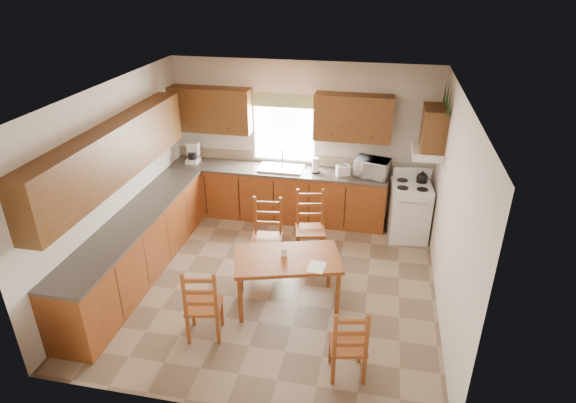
% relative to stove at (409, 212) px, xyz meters
% --- Properties ---
extents(floor, '(4.50, 4.50, 0.00)m').
position_rel_stove_xyz_m(floor, '(-1.88, -1.69, -0.46)').
color(floor, '#806C57').
rests_on(floor, ground).
extents(ceiling, '(4.50, 4.50, 0.00)m').
position_rel_stove_xyz_m(ceiling, '(-1.88, -1.69, 2.24)').
color(ceiling, brown).
rests_on(ceiling, floor).
extents(wall_left, '(4.50, 4.50, 0.00)m').
position_rel_stove_xyz_m(wall_left, '(-4.13, -1.69, 0.89)').
color(wall_left, silver).
rests_on(wall_left, floor).
extents(wall_right, '(4.50, 4.50, 0.00)m').
position_rel_stove_xyz_m(wall_right, '(0.37, -1.69, 0.89)').
color(wall_right, silver).
rests_on(wall_right, floor).
extents(wall_back, '(4.50, 4.50, 0.00)m').
position_rel_stove_xyz_m(wall_back, '(-1.88, 0.56, 0.89)').
color(wall_back, silver).
rests_on(wall_back, floor).
extents(wall_front, '(4.50, 4.50, 0.00)m').
position_rel_stove_xyz_m(wall_front, '(-1.88, -3.94, 0.89)').
color(wall_front, silver).
rests_on(wall_front, floor).
extents(lower_cab_back, '(3.75, 0.60, 0.88)m').
position_rel_stove_xyz_m(lower_cab_back, '(-2.25, 0.26, -0.02)').
color(lower_cab_back, brown).
rests_on(lower_cab_back, floor).
extents(lower_cab_left, '(0.60, 3.60, 0.88)m').
position_rel_stove_xyz_m(lower_cab_left, '(-3.83, -1.84, -0.02)').
color(lower_cab_left, brown).
rests_on(lower_cab_left, floor).
extents(counter_back, '(3.75, 0.63, 0.04)m').
position_rel_stove_xyz_m(counter_back, '(-2.25, 0.26, 0.44)').
color(counter_back, '#463F3A').
rests_on(counter_back, lower_cab_back).
extents(counter_left, '(0.63, 3.60, 0.04)m').
position_rel_stove_xyz_m(counter_left, '(-3.83, -1.84, 0.44)').
color(counter_left, '#463F3A').
rests_on(counter_left, lower_cab_left).
extents(backsplash, '(3.75, 0.01, 0.18)m').
position_rel_stove_xyz_m(backsplash, '(-2.25, 0.55, 0.55)').
color(backsplash, gray).
rests_on(backsplash, counter_back).
extents(upper_cab_back_left, '(1.41, 0.33, 0.75)m').
position_rel_stove_xyz_m(upper_cab_back_left, '(-3.43, 0.39, 1.40)').
color(upper_cab_back_left, brown).
rests_on(upper_cab_back_left, wall_back).
extents(upper_cab_back_right, '(1.25, 0.33, 0.75)m').
position_rel_stove_xyz_m(upper_cab_back_right, '(-1.02, 0.39, 1.40)').
color(upper_cab_back_right, brown).
rests_on(upper_cab_back_right, wall_back).
extents(upper_cab_left, '(0.33, 3.60, 0.75)m').
position_rel_stove_xyz_m(upper_cab_left, '(-3.96, -1.84, 1.40)').
color(upper_cab_left, brown).
rests_on(upper_cab_left, wall_left).
extents(upper_cab_stove, '(0.33, 0.62, 0.62)m').
position_rel_stove_xyz_m(upper_cab_stove, '(0.20, -0.04, 1.44)').
color(upper_cab_stove, brown).
rests_on(upper_cab_stove, wall_right).
extents(range_hood, '(0.44, 0.62, 0.12)m').
position_rel_stove_xyz_m(range_hood, '(0.15, -0.04, 1.06)').
color(range_hood, silver).
rests_on(range_hood, wall_right).
extents(window_frame, '(1.13, 0.02, 1.18)m').
position_rel_stove_xyz_m(window_frame, '(-2.18, 0.53, 1.09)').
color(window_frame, silver).
rests_on(window_frame, wall_back).
extents(window_pane, '(1.05, 0.01, 1.10)m').
position_rel_stove_xyz_m(window_pane, '(-2.18, 0.52, 1.09)').
color(window_pane, white).
rests_on(window_pane, wall_back).
extents(window_valance, '(1.19, 0.01, 0.24)m').
position_rel_stove_xyz_m(window_valance, '(-2.18, 0.50, 1.59)').
color(window_valance, '#3C632E').
rests_on(window_valance, wall_back).
extents(sink_basin, '(0.75, 0.45, 0.04)m').
position_rel_stove_xyz_m(sink_basin, '(-2.18, 0.26, 0.48)').
color(sink_basin, silver).
rests_on(sink_basin, counter_back).
extents(pine_decal_a, '(0.22, 0.22, 0.36)m').
position_rel_stove_xyz_m(pine_decal_a, '(0.33, -0.36, 1.92)').
color(pine_decal_a, '#173B1B').
rests_on(pine_decal_a, wall_right).
extents(pine_decal_b, '(0.22, 0.22, 0.36)m').
position_rel_stove_xyz_m(pine_decal_b, '(0.33, -0.04, 1.96)').
color(pine_decal_b, '#173B1B').
rests_on(pine_decal_b, wall_right).
extents(pine_decal_c, '(0.22, 0.22, 0.36)m').
position_rel_stove_xyz_m(pine_decal_c, '(0.33, 0.28, 1.92)').
color(pine_decal_c, '#173B1B').
rests_on(pine_decal_c, wall_right).
extents(stove, '(0.67, 0.69, 0.92)m').
position_rel_stove_xyz_m(stove, '(0.00, 0.00, 0.00)').
color(stove, silver).
rests_on(stove, floor).
extents(coffeemaker, '(0.20, 0.24, 0.32)m').
position_rel_stove_xyz_m(coffeemaker, '(-3.77, 0.25, 0.62)').
color(coffeemaker, silver).
rests_on(coffeemaker, counter_back).
extents(paper_towel, '(0.13, 0.13, 0.26)m').
position_rel_stove_xyz_m(paper_towel, '(-1.59, 0.23, 0.59)').
color(paper_towel, white).
rests_on(paper_towel, counter_back).
extents(toaster, '(0.25, 0.21, 0.17)m').
position_rel_stove_xyz_m(toaster, '(-1.12, 0.21, 0.55)').
color(toaster, silver).
rests_on(toaster, counter_back).
extents(microwave, '(0.58, 0.47, 0.30)m').
position_rel_stove_xyz_m(microwave, '(-0.65, 0.26, 0.61)').
color(microwave, silver).
rests_on(microwave, counter_back).
extents(dining_table, '(1.51, 1.11, 0.72)m').
position_rel_stove_xyz_m(dining_table, '(-1.59, -2.12, -0.10)').
color(dining_table, brown).
rests_on(dining_table, floor).
extents(chair_near_left, '(0.48, 0.47, 0.99)m').
position_rel_stove_xyz_m(chair_near_left, '(-2.45, -2.90, 0.03)').
color(chair_near_left, brown).
rests_on(chair_near_left, floor).
extents(chair_near_right, '(0.46, 0.44, 0.92)m').
position_rel_stove_xyz_m(chair_near_right, '(-0.71, -3.19, 0.00)').
color(chair_near_right, brown).
rests_on(chair_near_right, floor).
extents(chair_far_left, '(0.48, 0.46, 1.04)m').
position_rel_stove_xyz_m(chair_far_left, '(-2.07, -1.29, 0.06)').
color(chair_far_left, brown).
rests_on(chair_far_left, floor).
extents(chair_far_right, '(0.52, 0.50, 1.05)m').
position_rel_stove_xyz_m(chair_far_right, '(-1.48, -0.91, 0.07)').
color(chair_far_right, brown).
rests_on(chair_far_right, floor).
extents(table_paper, '(0.23, 0.29, 0.00)m').
position_rel_stove_xyz_m(table_paper, '(-1.20, -2.26, 0.26)').
color(table_paper, white).
rests_on(table_paper, dining_table).
extents(table_card, '(0.08, 0.03, 0.11)m').
position_rel_stove_xyz_m(table_card, '(-1.64, -2.10, 0.32)').
color(table_card, white).
rests_on(table_card, dining_table).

